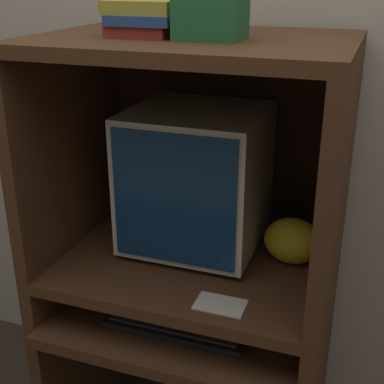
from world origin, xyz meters
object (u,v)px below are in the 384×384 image
(mouse, at_px, (276,342))
(snack_bag, at_px, (292,241))
(book_stack, at_px, (143,18))
(keyboard, at_px, (177,324))
(storage_box, at_px, (211,16))
(crt_monitor, at_px, (197,178))

(mouse, height_order, snack_bag, snack_bag)
(mouse, relative_size, book_stack, 0.39)
(keyboard, relative_size, storage_box, 2.60)
(book_stack, bearing_deg, crt_monitor, 54.90)
(snack_bag, relative_size, storage_box, 1.05)
(crt_monitor, distance_m, snack_bag, 0.35)
(keyboard, relative_size, book_stack, 2.21)
(book_stack, distance_m, storage_box, 0.18)
(crt_monitor, height_order, storage_box, storage_box)
(crt_monitor, height_order, mouse, crt_monitor)
(snack_bag, distance_m, storage_box, 0.69)
(book_stack, height_order, storage_box, storage_box)
(mouse, xyz_separation_m, snack_bag, (-0.01, 0.22, 0.21))
(crt_monitor, xyz_separation_m, book_stack, (-0.10, -0.14, 0.48))
(mouse, distance_m, snack_bag, 0.30)
(crt_monitor, relative_size, keyboard, 1.05)
(snack_bag, xyz_separation_m, book_stack, (-0.41, -0.13, 0.63))
(crt_monitor, height_order, snack_bag, crt_monitor)
(keyboard, bearing_deg, storage_box, 62.04)
(storage_box, bearing_deg, book_stack, -179.31)
(mouse, distance_m, book_stack, 0.94)
(book_stack, bearing_deg, snack_bag, 17.29)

